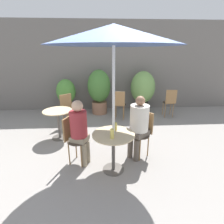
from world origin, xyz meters
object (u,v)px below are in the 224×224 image
at_px(bistro_chair_2, 119,103).
at_px(bistro_chair_3, 68,107).
at_px(seated_person_1, 79,127).
at_px(umbrella, 114,35).
at_px(potted_plant_1, 99,89).
at_px(seated_person_0, 139,122).
at_px(beer_glass_0, 115,126).
at_px(bistro_chair_1, 73,136).
at_px(cafe_table_near, 113,143).
at_px(bistro_chair_4, 170,101).
at_px(potted_plant_0, 66,94).
at_px(beer_glass_1, 112,134).
at_px(potted_plant_2, 143,89).
at_px(cafe_table_far, 58,118).
at_px(bistro_chair_0, 143,130).

height_order(bistro_chair_2, bistro_chair_3, same).
xyz_separation_m(seated_person_1, umbrella, (0.59, -0.24, 1.49)).
bearing_deg(bistro_chair_2, bistro_chair_3, 26.49).
height_order(bistro_chair_2, potted_plant_1, potted_plant_1).
xyz_separation_m(seated_person_0, beer_glass_0, (-0.46, -0.24, 0.04)).
bearing_deg(bistro_chair_1, seated_person_1, -90.00).
bearing_deg(cafe_table_near, bistro_chair_4, 52.53).
distance_m(bistro_chair_3, potted_plant_0, 1.08).
relative_size(bistro_chair_4, beer_glass_0, 6.47).
xyz_separation_m(bistro_chair_3, bistro_chair_4, (3.09, 0.53, 0.00)).
distance_m(cafe_table_near, bistro_chair_1, 0.78).
relative_size(bistro_chair_3, potted_plant_0, 0.77).
xyz_separation_m(bistro_chair_1, beer_glass_1, (0.69, -0.45, 0.24)).
bearing_deg(potted_plant_2, beer_glass_0, -111.33).
height_order(beer_glass_1, potted_plant_2, potted_plant_2).
distance_m(cafe_table_far, potted_plant_2, 3.05).
relative_size(cafe_table_far, bistro_chair_0, 0.78).
bearing_deg(beer_glass_1, seated_person_1, 144.74).
bearing_deg(potted_plant_0, bistro_chair_2, -21.55).
distance_m(potted_plant_0, potted_plant_1, 1.10).
bearing_deg(seated_person_1, potted_plant_1, 15.76).
distance_m(bistro_chair_2, bistro_chair_3, 1.53).
xyz_separation_m(bistro_chair_2, potted_plant_1, (-0.61, 0.67, 0.28)).
distance_m(potted_plant_0, potted_plant_2, 2.56).
bearing_deg(beer_glass_0, cafe_table_near, -106.72).
bearing_deg(potted_plant_0, potted_plant_1, 0.02).
bearing_deg(cafe_table_near, umbrella, -26.57).
height_order(potted_plant_0, umbrella, umbrella).
height_order(bistro_chair_2, umbrella, umbrella).
relative_size(bistro_chair_4, beer_glass_1, 5.63).
relative_size(cafe_table_far, seated_person_1, 0.58).
distance_m(bistro_chair_3, beer_glass_1, 2.45).
xyz_separation_m(bistro_chair_4, beer_glass_0, (-1.91, -2.40, 0.23)).
height_order(bistro_chair_3, beer_glass_0, bistro_chair_3).
height_order(bistro_chair_2, seated_person_1, seated_person_1).
height_order(seated_person_1, beer_glass_1, seated_person_1).
bearing_deg(bistro_chair_1, bistro_chair_0, -60.00).
xyz_separation_m(cafe_table_near, bistro_chair_0, (0.62, 0.48, 0.01)).
distance_m(cafe_table_far, umbrella, 2.48).
bearing_deg(cafe_table_near, cafe_table_far, 133.25).
bearing_deg(seated_person_0, seated_person_1, -120.06).
distance_m(seated_person_1, beer_glass_0, 0.64).
bearing_deg(seated_person_1, beer_glass_1, -102.93).
height_order(bistro_chair_1, bistro_chair_2, same).
relative_size(cafe_table_near, cafe_table_far, 1.01).
xyz_separation_m(bistro_chair_2, beer_glass_1, (-0.38, -2.56, 0.24)).
bearing_deg(bistro_chair_0, seated_person_1, -116.68).
distance_m(bistro_chair_1, potted_plant_2, 3.43).
bearing_deg(bistro_chair_2, seated_person_1, 78.48).
xyz_separation_m(bistro_chair_0, bistro_chair_4, (1.34, 2.07, 0.00)).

